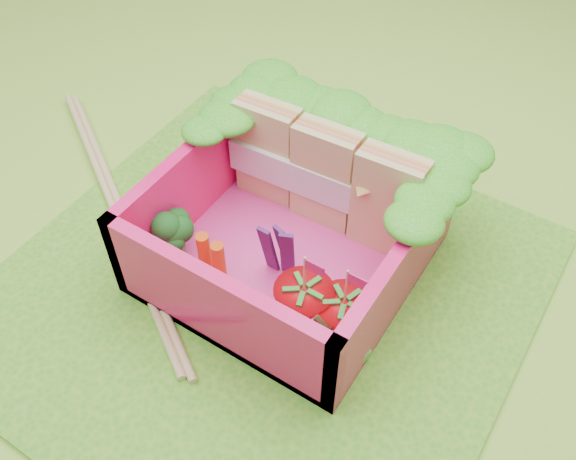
% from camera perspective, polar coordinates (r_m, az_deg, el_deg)
% --- Properties ---
extents(ground, '(14.00, 14.00, 0.00)m').
position_cam_1_polar(ground, '(3.43, -2.27, -5.51)').
color(ground, '#8FDC3E').
rests_on(ground, ground).
extents(placemat, '(2.60, 2.60, 0.03)m').
position_cam_1_polar(placemat, '(3.42, -2.28, -5.36)').
color(placemat, '#4FAE27').
rests_on(placemat, ground).
extents(bento_floor, '(1.30, 1.30, 0.05)m').
position_cam_1_polar(bento_floor, '(3.49, 0.14, -2.51)').
color(bento_floor, '#E83B9A').
rests_on(bento_floor, placemat).
extents(bento_box, '(1.30, 1.30, 0.55)m').
position_cam_1_polar(bento_box, '(3.30, 0.15, 0.22)').
color(bento_box, '#FF1568').
rests_on(bento_box, placemat).
extents(lettuce_ruffle, '(1.43, 0.83, 0.11)m').
position_cam_1_polar(lettuce_ruffle, '(3.38, 4.65, 9.16)').
color(lettuce_ruffle, '#238F1A').
rests_on(lettuce_ruffle, bento_box).
extents(sandwich_stack, '(1.13, 0.23, 0.62)m').
position_cam_1_polar(sandwich_stack, '(3.46, 3.42, 4.76)').
color(sandwich_stack, tan).
rests_on(sandwich_stack, bento_floor).
extents(broccoli, '(0.33, 0.33, 0.27)m').
position_cam_1_polar(broccoli, '(3.38, -10.35, -0.25)').
color(broccoli, '#569548').
rests_on(broccoli, bento_floor).
extents(carrot_sticks, '(0.17, 0.08, 0.25)m').
position_cam_1_polar(carrot_sticks, '(3.33, -6.83, -2.38)').
color(carrot_sticks, '#D85012').
rests_on(carrot_sticks, bento_floor).
extents(purple_wedges, '(0.16, 0.07, 0.38)m').
position_cam_1_polar(purple_wedges, '(3.25, -0.71, -1.84)').
color(purple_wedges, '#461856').
rests_on(purple_wedges, bento_floor).
extents(strawberry_left, '(0.29, 0.29, 0.53)m').
position_cam_1_polar(strawberry_left, '(3.09, 1.38, -6.87)').
color(strawberry_left, red).
rests_on(strawberry_left, bento_floor).
extents(strawberry_right, '(0.28, 0.28, 0.52)m').
position_cam_1_polar(strawberry_right, '(3.07, 4.86, -7.88)').
color(strawberry_right, red).
rests_on(strawberry_right, bento_floor).
extents(snap_peas, '(0.60, 0.32, 0.05)m').
position_cam_1_polar(snap_peas, '(3.18, 1.81, -8.51)').
color(snap_peas, '#5DAB35').
rests_on(snap_peas, bento_floor).
extents(chopsticks, '(2.11, 1.32, 0.04)m').
position_cam_1_polar(chopsticks, '(3.85, -14.83, 1.58)').
color(chopsticks, tan).
rests_on(chopsticks, placemat).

